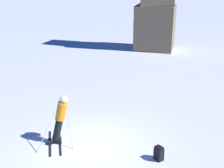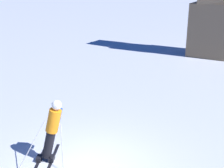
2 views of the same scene
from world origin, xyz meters
TOP-DOWN VIEW (x-y plane):
  - skier at (-1.09, 0.14)m, footprint 1.43×1.81m

SIDE VIEW (x-z plane):
  - skier at x=-1.09m, z-range 0.11..2.02m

